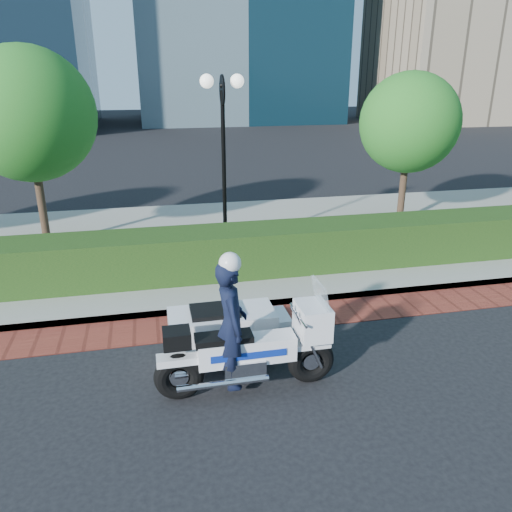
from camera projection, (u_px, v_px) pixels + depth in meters
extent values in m
plane|color=black|center=(215.00, 370.00, 7.83)|extent=(120.00, 120.00, 0.00)
cube|color=maroon|center=(204.00, 325.00, 9.20)|extent=(60.00, 1.00, 0.01)
cube|color=gray|center=(184.00, 244.00, 13.30)|extent=(60.00, 8.00, 0.15)
cube|color=black|center=(192.00, 254.00, 10.90)|extent=(18.00, 1.20, 1.00)
cylinder|color=black|center=(226.00, 243.00, 12.69)|extent=(0.30, 0.30, 0.30)
cylinder|color=black|center=(224.00, 171.00, 12.05)|extent=(0.10, 0.10, 3.70)
cylinder|color=black|center=(222.00, 90.00, 11.41)|extent=(0.04, 0.70, 0.70)
sphere|color=white|center=(207.00, 81.00, 11.27)|extent=(0.32, 0.32, 0.32)
sphere|color=white|center=(237.00, 81.00, 11.41)|extent=(0.32, 0.32, 0.32)
cylinder|color=#332319|center=(42.00, 204.00, 12.66)|extent=(0.20, 0.20, 2.17)
sphere|color=#1B6D1D|center=(28.00, 115.00, 11.90)|extent=(3.20, 3.20, 3.20)
cylinder|color=#332319|center=(402.00, 191.00, 14.70)|extent=(0.20, 0.20, 1.92)
sphere|color=#1B6D1D|center=(409.00, 123.00, 14.03)|extent=(2.80, 2.80, 2.80)
torus|color=black|center=(179.00, 377.00, 7.03)|extent=(0.71, 0.22, 0.71)
torus|color=black|center=(311.00, 360.00, 7.42)|extent=(0.71, 0.22, 0.71)
cube|color=silver|center=(247.00, 349.00, 7.11)|extent=(1.41, 0.35, 0.37)
cube|color=silver|center=(243.00, 366.00, 7.19)|extent=(0.60, 0.43, 0.30)
cube|color=silver|center=(313.00, 320.00, 7.19)|extent=(0.43, 0.60, 0.49)
cube|color=silver|center=(321.00, 296.00, 7.08)|extent=(0.13, 0.54, 0.43)
cube|color=black|center=(224.00, 339.00, 6.97)|extent=(0.81, 0.33, 0.11)
cube|color=black|center=(177.00, 338.00, 6.81)|extent=(0.38, 0.35, 0.24)
cube|color=silver|center=(222.00, 329.00, 7.96)|extent=(1.68, 0.76, 0.59)
cube|color=black|center=(215.00, 311.00, 7.82)|extent=(0.76, 0.54, 0.09)
torus|color=black|center=(212.00, 329.00, 8.51)|extent=(0.54, 0.17, 0.54)
imported|color=black|center=(231.00, 324.00, 6.92)|extent=(0.45, 0.68, 1.87)
sphere|color=white|center=(230.00, 263.00, 6.61)|extent=(0.30, 0.30, 0.30)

